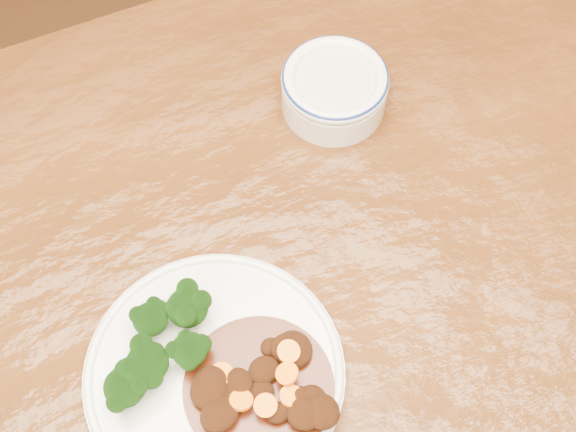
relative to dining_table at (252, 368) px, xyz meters
name	(u,v)px	position (x,y,z in m)	size (l,w,h in m)	color
dining_table	(252,368)	(0.00, 0.00, 0.00)	(1.53, 0.94, 0.75)	#582C0F
dinner_plate	(214,373)	(-0.04, -0.02, 0.09)	(0.24, 0.24, 0.02)	white
broccoli_florets	(159,346)	(-0.08, 0.02, 0.12)	(0.12, 0.09, 0.04)	#70A153
mince_stew	(262,387)	(-0.01, -0.05, 0.10)	(0.14, 0.14, 0.03)	#421607
dip_bowl	(334,88)	(0.20, 0.21, 0.11)	(0.12, 0.12, 0.05)	white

